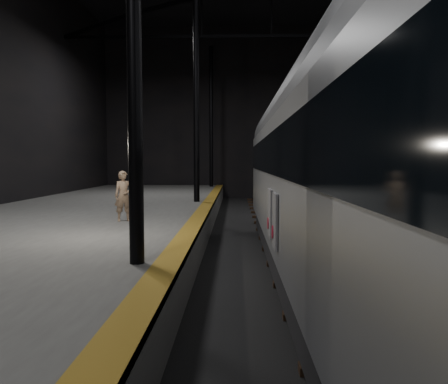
{
  "coord_description": "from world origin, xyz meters",
  "views": [
    {
      "loc": [
        -2.05,
        -11.63,
        2.81
      ],
      "look_at": [
        -2.35,
        -0.05,
        2.0
      ],
      "focal_mm": 35.0,
      "sensor_mm": 36.0,
      "label": 1
    }
  ],
  "objects": [
    {
      "name": "ground",
      "position": [
        0.0,
        0.0,
        0.0
      ],
      "size": [
        44.0,
        44.0,
        0.0
      ],
      "primitive_type": "plane",
      "color": "black",
      "rests_on": "ground"
    },
    {
      "name": "platform_left",
      "position": [
        -7.5,
        0.0,
        0.5
      ],
      "size": [
        9.0,
        43.8,
        1.0
      ],
      "primitive_type": "cube",
      "color": "#4B4A48",
      "rests_on": "ground"
    },
    {
      "name": "tactile_strip",
      "position": [
        -3.25,
        0.0,
        1.0
      ],
      "size": [
        0.5,
        43.8,
        0.01
      ],
      "primitive_type": "cube",
      "color": "brown",
      "rests_on": "platform_left"
    },
    {
      "name": "track",
      "position": [
        0.0,
        0.0,
        0.07
      ],
      "size": [
        2.4,
        43.0,
        0.24
      ],
      "color": "#3F3328",
      "rests_on": "ground"
    },
    {
      "name": "train",
      "position": [
        -0.0,
        -3.14,
        2.73
      ],
      "size": [
        2.74,
        18.28,
        4.89
      ],
      "color": "#ADB0B5",
      "rests_on": "ground"
    },
    {
      "name": "woman",
      "position": [
        -5.45,
        1.51,
        1.76
      ],
      "size": [
        0.66,
        0.56,
        1.53
      ],
      "primitive_type": "imported",
      "rotation": [
        0.0,
        0.0,
        0.43
      ],
      "color": "#907258",
      "rests_on": "platform_left"
    }
  ]
}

